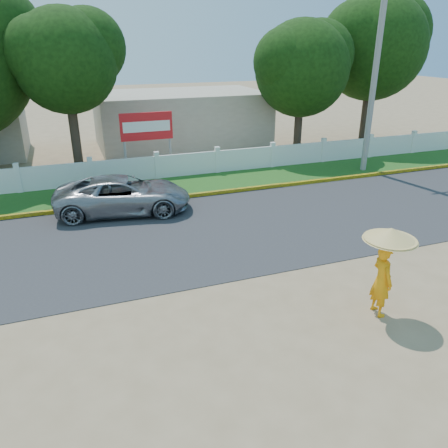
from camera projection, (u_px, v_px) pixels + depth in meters
name	position (u px, v px, depth m)	size (l,w,h in m)	color
ground	(251.00, 300.00, 11.04)	(120.00, 120.00, 0.00)	#9E8460
road	(199.00, 232.00, 14.93)	(60.00, 7.00, 0.02)	#38383A
grass_verge	(165.00, 187.00, 19.48)	(60.00, 3.50, 0.03)	#2D601E
curb	(174.00, 198.00, 17.98)	(40.00, 0.18, 0.16)	yellow
fence	(157.00, 167.00, 20.53)	(40.00, 0.10, 1.10)	silver
building_near	(181.00, 119.00, 26.95)	(10.00, 6.00, 3.20)	#B7AD99
utility_pole	(375.00, 76.00, 20.37)	(0.28, 0.28, 9.09)	gray
vehicle	(123.00, 195.00, 16.45)	(2.30, 5.00, 1.39)	gray
monk_with_parasol	(386.00, 259.00, 9.98)	(1.22, 1.22, 2.22)	orange
billboard	(147.00, 130.00, 20.80)	(2.50, 0.13, 2.95)	gray
tree_row	(137.00, 60.00, 21.53)	(34.68, 7.59, 8.86)	#473828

